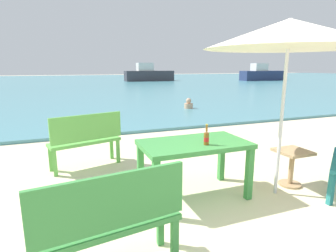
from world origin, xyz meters
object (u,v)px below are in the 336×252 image
(swimmer_person, at_px, (189,104))
(boat_sailboat, at_px, (149,74))
(patio_umbrella, at_px, (289,34))
(side_table_wood, at_px, (292,162))
(picnic_table_green, at_px, (194,150))
(bench_green_right, at_px, (86,137))
(bench_green_left, at_px, (110,219))
(boat_cargo_ship, at_px, (262,74))
(beer_bottle_amber, at_px, (206,138))

(swimmer_person, height_order, boat_sailboat, boat_sailboat)
(boat_sailboat, bearing_deg, patio_umbrella, -103.49)
(side_table_wood, bearing_deg, picnic_table_green, 172.12)
(picnic_table_green, distance_m, bench_green_right, 2.04)
(picnic_table_green, distance_m, boat_sailboat, 29.17)
(picnic_table_green, bearing_deg, bench_green_left, -138.95)
(patio_umbrella, distance_m, boat_cargo_ship, 31.84)
(beer_bottle_amber, relative_size, swimmer_person, 0.65)
(bench_green_right, xyz_separation_m, boat_sailboat, (9.17, 26.46, 0.28))
(side_table_wood, height_order, boat_sailboat, boat_sailboat)
(beer_bottle_amber, xyz_separation_m, swimmer_person, (3.04, 7.01, -0.61))
(beer_bottle_amber, height_order, patio_umbrella, patio_umbrella)
(swimmer_person, relative_size, boat_cargo_ship, 0.07)
(patio_umbrella, relative_size, bench_green_right, 1.84)
(side_table_wood, xyz_separation_m, swimmer_person, (1.63, 7.04, -0.11))
(bench_green_left, bearing_deg, boat_sailboat, 72.50)
(beer_bottle_amber, height_order, swimmer_person, beer_bottle_amber)
(beer_bottle_amber, bearing_deg, swimmer_person, 66.54)
(side_table_wood, bearing_deg, bench_green_left, -161.82)
(bench_green_left, distance_m, swimmer_person, 9.09)
(bench_green_left, relative_size, boat_sailboat, 0.22)
(bench_green_right, bearing_deg, picnic_table_green, -52.32)
(patio_umbrella, height_order, bench_green_left, patio_umbrella)
(side_table_wood, relative_size, bench_green_right, 0.43)
(side_table_wood, bearing_deg, swimmer_person, 76.95)
(side_table_wood, xyz_separation_m, boat_sailboat, (6.43, 28.28, 0.47))
(swimmer_person, bearing_deg, beer_bottle_amber, -113.46)
(swimmer_person, bearing_deg, boat_cargo_ship, 44.41)
(picnic_table_green, xyz_separation_m, patio_umbrella, (1.10, -0.34, 1.47))
(boat_cargo_ship, relative_size, boat_sailboat, 0.98)
(patio_umbrella, xyz_separation_m, swimmer_person, (2.02, 7.16, -1.88))
(patio_umbrella, relative_size, swimmer_person, 5.61)
(patio_umbrella, bearing_deg, bench_green_right, 140.32)
(picnic_table_green, xyz_separation_m, beer_bottle_amber, (0.08, -0.18, 0.20))
(beer_bottle_amber, height_order, bench_green_left, beer_bottle_amber)
(bench_green_left, relative_size, boat_cargo_ship, 0.22)
(swimmer_person, bearing_deg, patio_umbrella, -105.73)
(side_table_wood, relative_size, swimmer_person, 1.32)
(bench_green_right, bearing_deg, boat_sailboat, 70.89)
(patio_umbrella, bearing_deg, beer_bottle_amber, 171.25)
(picnic_table_green, height_order, patio_umbrella, patio_umbrella)
(picnic_table_green, relative_size, beer_bottle_amber, 5.28)
(side_table_wood, distance_m, boat_cargo_ship, 31.47)
(patio_umbrella, xyz_separation_m, bench_green_left, (-2.39, -0.78, -1.58))
(patio_umbrella, relative_size, bench_green_left, 1.86)
(beer_bottle_amber, bearing_deg, patio_umbrella, -8.75)
(picnic_table_green, xyz_separation_m, boat_sailboat, (7.92, 28.07, 0.17))
(beer_bottle_amber, distance_m, bench_green_left, 1.69)
(bench_green_left, bearing_deg, beer_bottle_amber, 34.57)
(boat_sailboat, bearing_deg, picnic_table_green, -105.76)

